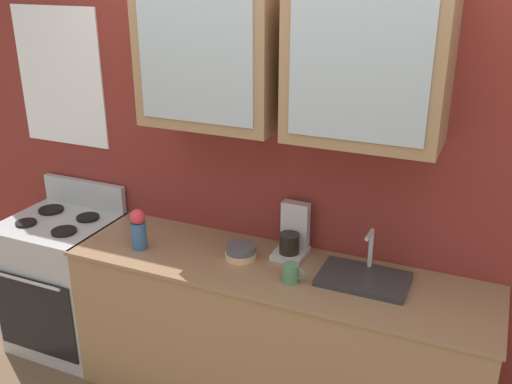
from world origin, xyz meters
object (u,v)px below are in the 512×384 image
coffee_maker (293,236)px  sink_faucet (364,277)px  stove_range (66,282)px  vase (139,229)px  bowl_stack (241,252)px  cup_near_sink (291,273)px

coffee_maker → sink_faucet: bearing=-17.2°
stove_range → vase: bearing=-7.9°
bowl_stack → coffee_maker: coffee_maker is taller
sink_faucet → cup_near_sink: bearing=-155.4°
stove_range → sink_faucet: bearing=1.8°
stove_range → cup_near_sink: bearing=-3.4°
bowl_stack → vase: bearing=-167.7°
stove_range → sink_faucet: sink_faucet is taller
sink_faucet → vase: 1.26m
bowl_stack → vase: size_ratio=0.72×
cup_near_sink → coffee_maker: (-0.10, 0.29, 0.06)m
stove_range → sink_faucet: 1.98m
stove_range → bowl_stack: bearing=1.4°
sink_faucet → stove_range: bearing=-178.2°
sink_faucet → bowl_stack: bearing=-177.6°
stove_range → bowl_stack: (1.25, 0.03, 0.47)m
vase → sink_faucet: bearing=7.0°
coffee_maker → bowl_stack: bearing=-145.5°
cup_near_sink → coffee_maker: bearing=109.1°
bowl_stack → vase: vase is taller
vase → stove_range: bearing=172.1°
sink_faucet → coffee_maker: (-0.44, 0.13, 0.09)m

